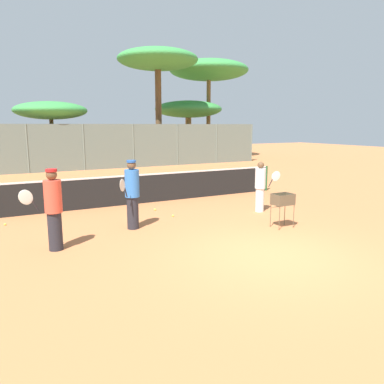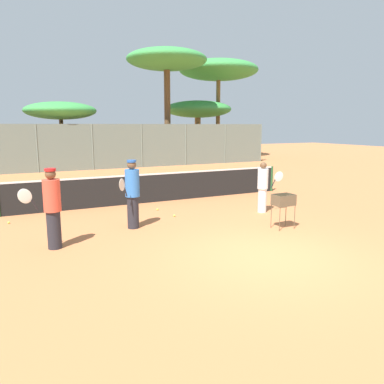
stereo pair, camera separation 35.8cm
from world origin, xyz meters
name	(u,v)px [view 1 (the left image)]	position (x,y,z in m)	size (l,w,h in m)	color
ground_plane	(271,256)	(0.00, 0.00, 0.00)	(80.00, 80.00, 0.00)	#C67242
tennis_net	(154,187)	(0.00, 6.55, 0.56)	(10.56, 0.10, 1.07)	#26592D
back_fence	(84,147)	(0.00, 17.79, 1.43)	(26.00, 0.08, 2.87)	slate
tree_0	(158,61)	(5.96, 19.85, 7.32)	(5.80, 5.80, 8.16)	brown
tree_1	(209,71)	(11.78, 22.46, 7.35)	(6.70, 6.70, 8.23)	brown
tree_2	(51,111)	(-1.56, 19.70, 3.70)	(4.53, 4.53, 4.28)	brown
tree_3	(188,110)	(9.81, 22.47, 4.07)	(5.62, 5.62, 4.82)	brown
player_white_outfit	(260,186)	(2.47, 3.49, 0.84)	(0.86, 0.43, 1.63)	white
player_red_cap	(132,194)	(-1.89, 3.50, 0.97)	(0.74, 0.74, 1.88)	#26262D
player_yellow_shirt	(53,209)	(-4.03, 2.64, 0.96)	(0.95, 0.38, 1.85)	#26262D
ball_cart	(283,202)	(1.79, 1.67, 0.71)	(0.56, 0.41, 0.95)	brown
tennis_ball_0	(5,224)	(-4.97, 5.53, 0.03)	(0.07, 0.07, 0.07)	#D1E54C
tennis_ball_1	(155,210)	(-0.51, 5.25, 0.03)	(0.07, 0.07, 0.07)	#D1E54C
tennis_ball_2	(173,216)	(-0.35, 4.19, 0.03)	(0.07, 0.07, 0.07)	#D1E54C
tennis_ball_3	(135,209)	(-1.05, 5.67, 0.03)	(0.07, 0.07, 0.07)	#D1E54C
parked_car	(62,158)	(-0.99, 20.13, 0.66)	(4.20, 1.70, 1.60)	#3F4C8C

